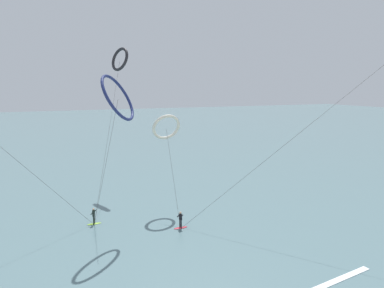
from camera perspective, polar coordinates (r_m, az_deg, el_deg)
sea_water at (r=114.29m, az=-17.10°, el=2.24°), size 400.00×200.00×0.08m
surfer_lime at (r=36.45m, az=-16.23°, el=-11.75°), size 1.40×0.68×1.70m
surfer_crimson at (r=34.17m, az=-1.95°, el=-12.83°), size 1.40×0.61×1.70m
kite_ivory at (r=38.29m, az=-4.37°, el=2.83°), size 3.35×7.50×10.92m
kite_charcoal at (r=48.83m, az=-12.08°, el=13.77°), size 7.37×15.75×19.29m
kite_navy at (r=32.82m, az=-12.38°, el=7.61°), size 5.00×5.48×15.07m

